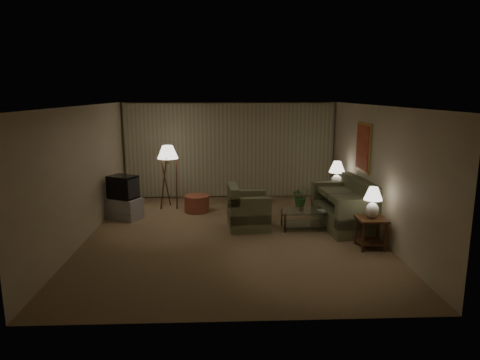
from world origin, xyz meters
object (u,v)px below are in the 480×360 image
at_px(coffee_table, 307,216).
at_px(crt_tv, 123,187).
at_px(table_lamp_far, 337,172).
at_px(tv_cabinet, 124,208).
at_px(side_table_near, 371,227).
at_px(table_lamp_near, 373,200).
at_px(side_table_far, 336,196).
at_px(sofa, 344,208).
at_px(ottoman, 197,204).
at_px(armchair, 248,211).
at_px(vase, 300,207).
at_px(floor_lamp, 168,176).

bearing_deg(coffee_table, crt_tv, 167.28).
distance_m(table_lamp_far, tv_cabinet, 5.27).
xyz_separation_m(side_table_near, table_lamp_near, (-0.00, 0.00, 0.55)).
relative_size(side_table_far, table_lamp_near, 0.99).
height_order(coffee_table, tv_cabinet, tv_cabinet).
bearing_deg(tv_cabinet, sofa, 18.43).
xyz_separation_m(tv_cabinet, ottoman, (1.70, 0.54, -0.04)).
relative_size(armchair, coffee_table, 0.88).
xyz_separation_m(sofa, side_table_far, (0.15, 1.25, -0.03)).
relative_size(side_table_near, ottoman, 0.96).
height_order(tv_cabinet, vase, vase).
bearing_deg(armchair, ottoman, 37.07).
height_order(armchair, side_table_far, armchair).
xyz_separation_m(armchair, tv_cabinet, (-2.92, 0.86, -0.13)).
distance_m(sofa, side_table_far, 1.26).
height_order(floor_lamp, ottoman, floor_lamp).
relative_size(crt_tv, ottoman, 1.22).
distance_m(side_table_near, table_lamp_far, 2.67).
bearing_deg(armchair, side_table_near, -124.63).
height_order(sofa, side_table_near, sofa).
xyz_separation_m(table_lamp_far, vase, (-1.14, -1.35, -0.51)).
bearing_deg(ottoman, side_table_near, -38.00).
bearing_deg(coffee_table, table_lamp_far, 53.61).
xyz_separation_m(armchair, side_table_near, (2.28, -1.34, 0.03)).
xyz_separation_m(table_lamp_near, floor_lamp, (-4.24, 3.13, -0.10)).
xyz_separation_m(side_table_far, coffee_table, (-0.99, -1.35, -0.11)).
relative_size(coffee_table, tv_cabinet, 1.27).
relative_size(armchair, table_lamp_far, 1.51).
height_order(armchair, tv_cabinet, armchair).
distance_m(side_table_near, floor_lamp, 5.29).
xyz_separation_m(crt_tv, floor_lamp, (0.96, 0.93, 0.09)).
bearing_deg(sofa, floor_lamp, -117.99).
xyz_separation_m(side_table_near, table_lamp_far, (0.00, 2.60, 0.59)).
bearing_deg(side_table_near, coffee_table, 128.51).
distance_m(side_table_far, table_lamp_near, 2.66).
xyz_separation_m(sofa, tv_cabinet, (-5.05, 0.85, -0.17)).
distance_m(side_table_near, table_lamp_near, 0.55).
xyz_separation_m(crt_tv, vase, (4.06, -0.95, -0.27)).
distance_m(tv_cabinet, vase, 4.17).
height_order(floor_lamp, vase, floor_lamp).
height_order(sofa, ottoman, sofa).
xyz_separation_m(sofa, table_lamp_near, (0.15, -1.35, 0.54)).
height_order(side_table_far, vase, side_table_far).
distance_m(sofa, table_lamp_near, 1.46).
height_order(armchair, vase, armchair).
distance_m(armchair, side_table_near, 2.65).
xyz_separation_m(table_lamp_far, ottoman, (-3.50, 0.14, -0.80)).
relative_size(armchair, table_lamp_near, 1.71).
distance_m(side_table_far, coffee_table, 1.68).
bearing_deg(tv_cabinet, side_table_near, 5.05).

